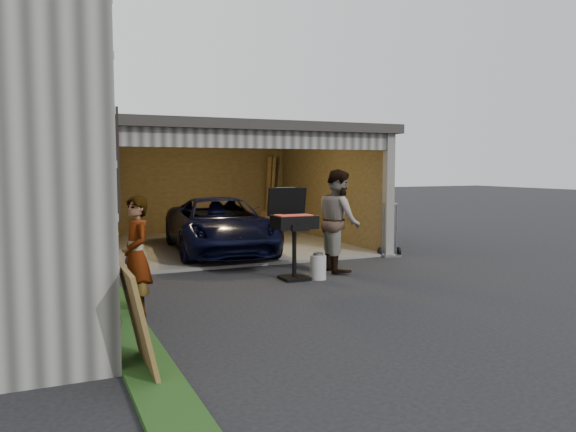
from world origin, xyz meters
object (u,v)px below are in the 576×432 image
at_px(man, 339,220).
at_px(plywood_panel, 138,321).
at_px(minivan, 220,228).
at_px(propane_tank, 318,267).
at_px(woman, 136,256).
at_px(hand_truck, 390,246).
at_px(bbq_grill, 293,225).

xyz_separation_m(man, plywood_panel, (-4.35, -3.90, -0.45)).
bearing_deg(minivan, plywood_panel, -106.92).
xyz_separation_m(propane_tank, plywood_panel, (-3.64, -3.35, 0.31)).
distance_m(woman, plywood_panel, 2.25).
bearing_deg(woman, minivan, 141.01).
bearing_deg(man, minivan, 38.01).
bearing_deg(hand_truck, plywood_panel, -128.65).
relative_size(woman, hand_truck, 1.35).
xyz_separation_m(minivan, hand_truck, (3.39, -1.72, -0.39)).
distance_m(bbq_grill, plywood_panel, 4.82).
bearing_deg(man, propane_tank, 137.68).
relative_size(minivan, woman, 2.77).
relative_size(bbq_grill, propane_tank, 3.81).
relative_size(man, plywood_panel, 1.85).
relative_size(minivan, man, 2.28).
bearing_deg(woman, bbq_grill, 105.04).
height_order(minivan, propane_tank, minivan).
xyz_separation_m(minivan, man, (1.48, -2.80, 0.35)).
distance_m(bbq_grill, hand_truck, 3.42).
relative_size(minivan, bbq_grill, 2.74).
relative_size(propane_tank, hand_truck, 0.36).
bearing_deg(man, plywood_panel, 142.04).
distance_m(man, bbq_grill, 1.16).
bearing_deg(man, woman, 123.01).
relative_size(bbq_grill, plywood_panel, 1.54).
height_order(woman, hand_truck, woman).
xyz_separation_m(man, hand_truck, (1.91, 1.08, -0.74)).
height_order(man, plywood_panel, man).
distance_m(propane_tank, plywood_panel, 4.96).
height_order(minivan, bbq_grill, bbq_grill).
bearing_deg(propane_tank, woman, -160.86).
xyz_separation_m(woman, man, (4.01, 1.69, 0.17)).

